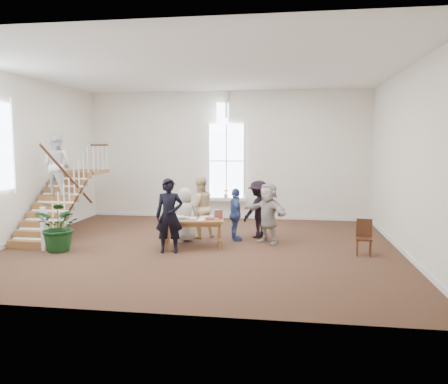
% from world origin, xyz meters
% --- Properties ---
extents(ground, '(10.00, 10.00, 0.00)m').
position_xyz_m(ground, '(0.00, 0.00, 0.00)').
color(ground, '#422B1A').
rests_on(ground, ground).
extents(room_shell, '(10.49, 10.00, 10.00)m').
position_xyz_m(room_shell, '(-0.00, 4.39, 0.40)').
color(room_shell, white).
rests_on(room_shell, ground).
extents(staircase, '(1.10, 4.10, 2.92)m').
position_xyz_m(staircase, '(-4.34, 0.75, 1.62)').
color(staircase, brown).
rests_on(staircase, ground).
extents(library_table, '(1.67, 1.04, 0.78)m').
position_xyz_m(library_table, '(-0.23, -0.03, 0.65)').
color(library_table, brown).
rests_on(library_table, ground).
extents(police_officer, '(0.73, 0.55, 1.83)m').
position_xyz_m(police_officer, '(-0.69, -0.69, 0.92)').
color(police_officer, black).
rests_on(police_officer, ground).
extents(elderly_woman, '(0.85, 0.72, 1.48)m').
position_xyz_m(elderly_woman, '(-0.59, 0.56, 0.74)').
color(elderly_woman, beige).
rests_on(elderly_woman, ground).
extents(person_yellow, '(1.07, 1.01, 1.75)m').
position_xyz_m(person_yellow, '(-0.29, 1.06, 0.87)').
color(person_yellow, beige).
rests_on(person_yellow, ground).
extents(woman_cluster_a, '(0.61, 0.92, 1.45)m').
position_xyz_m(woman_cluster_a, '(0.76, 0.88, 0.72)').
color(woman_cluster_a, navy).
rests_on(woman_cluster_a, ground).
extents(woman_cluster_b, '(1.14, 1.20, 1.63)m').
position_xyz_m(woman_cluster_b, '(1.36, 1.33, 0.82)').
color(woman_cluster_b, black).
rests_on(woman_cluster_b, ground).
extents(woman_cluster_c, '(1.45, 1.39, 1.64)m').
position_xyz_m(woman_cluster_c, '(1.66, 0.68, 0.82)').
color(woman_cluster_c, '#B9AEA6').
rests_on(woman_cluster_c, ground).
extents(floor_plant, '(1.37, 1.27, 1.27)m').
position_xyz_m(floor_plant, '(-3.40, -0.97, 0.63)').
color(floor_plant, '#113615').
rests_on(floor_plant, ground).
extents(side_chair, '(0.42, 0.42, 0.86)m').
position_xyz_m(side_chair, '(4.01, -0.20, 0.47)').
color(side_chair, '#32190D').
rests_on(side_chair, ground).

